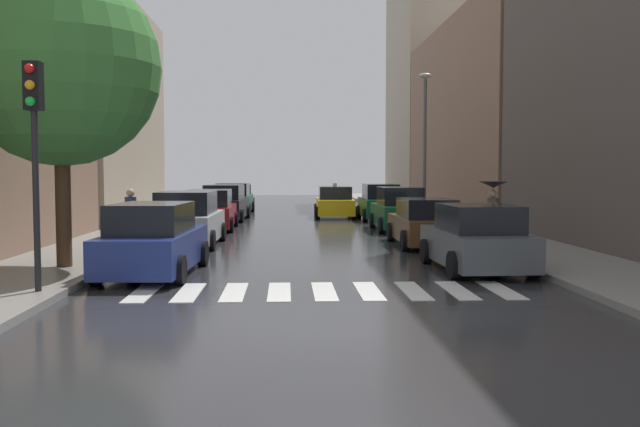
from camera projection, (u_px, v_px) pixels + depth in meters
ground_plane at (301, 220)px, 34.81m from camera, size 28.00×72.00×0.04m
sidewalk_left at (170, 219)px, 34.49m from camera, size 3.00×72.00×0.15m
sidewalk_right at (430, 218)px, 35.12m from camera, size 3.00×72.00×0.15m
crosswalk_stripes at (324, 291)px, 14.00m from camera, size 7.65×2.20×0.01m
building_left_mid at (78, 112)px, 34.26m from camera, size 6.00×13.93×10.63m
building_right_mid at (496, 119)px, 38.93m from camera, size 6.00×20.44×10.68m
building_right_far at (434, 72)px, 55.13m from camera, size 6.00×12.11×20.50m
parked_car_left_nearest at (153, 241)px, 16.20m from camera, size 2.16×4.62×1.68m
parked_car_left_second at (188, 221)px, 22.53m from camera, size 2.17×4.62×1.77m
parked_car_left_third at (210, 211)px, 28.81m from camera, size 2.18×4.77×1.67m
parked_car_left_fourth at (225, 204)px, 34.15m from camera, size 2.31×4.78×1.76m
parked_car_left_fifth at (234, 199)px, 39.81m from camera, size 2.24×4.68×1.74m
parked_car_left_sixth at (239, 197)px, 45.51m from camera, size 2.14×4.33×1.56m
parked_car_right_nearest at (477, 240)px, 16.92m from camera, size 2.13×4.20×1.61m
parked_car_right_second at (425, 223)px, 22.54m from camera, size 2.04×4.62×1.54m
parked_car_right_third at (399, 210)px, 28.32m from camera, size 2.02×4.24×1.78m
parked_car_right_fourth at (380, 203)px, 34.70m from camera, size 2.04×4.78×1.79m
taxi_midroad at (335, 203)px, 36.56m from camera, size 2.14×4.58×1.81m
pedestrian_foreground at (131, 215)px, 21.96m from camera, size 0.36×0.36×1.72m
pedestrian_near_tree at (493, 200)px, 21.85m from camera, size 0.91×0.91×1.95m
street_tree_left at (60, 67)px, 16.33m from camera, size 4.68×4.68×7.06m
traffic_light_left_corner at (34, 125)px, 12.96m from camera, size 0.30×0.42×4.30m
lamp_post_right at (425, 136)px, 31.67m from camera, size 0.60×0.28×6.71m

